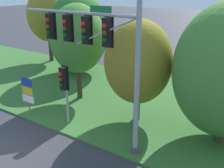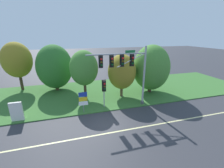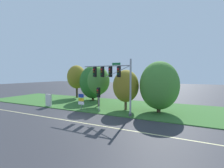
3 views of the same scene
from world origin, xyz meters
name	(u,v)px [view 1 (image 1 of 3)]	position (x,y,z in m)	size (l,w,h in m)	color
ground_plane	(5,148)	(0.00, 0.00, 0.00)	(160.00, 160.00, 0.00)	#333338
grass_verge	(107,94)	(0.00, 8.25, 0.05)	(48.00, 11.50, 0.10)	#386B2D
traffic_signal_mast	(95,45)	(3.11, 3.09, 4.78)	(6.68, 0.49, 6.80)	#9EA0A5
pedestrian_signal_near_kerb	(64,82)	(0.73, 3.42, 2.47)	(0.46, 0.55, 3.25)	#9EA0A5
route_sign_post	(28,92)	(-1.68, 2.89, 1.54)	(0.97, 0.08, 2.35)	slate
tree_nearest_road	(48,15)	(-9.87, 12.42, 4.56)	(4.03, 4.03, 7.00)	#423021
tree_left_of_mast	(78,32)	(-4.82, 10.90, 3.61)	(5.03, 5.03, 6.66)	#4C3823
tree_behind_signpost	(78,39)	(-1.07, 6.63, 4.09)	(3.50, 3.50, 6.19)	#423021
tree_mid_verge	(138,62)	(3.69, 6.02, 3.45)	(3.63, 3.63, 5.63)	brown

